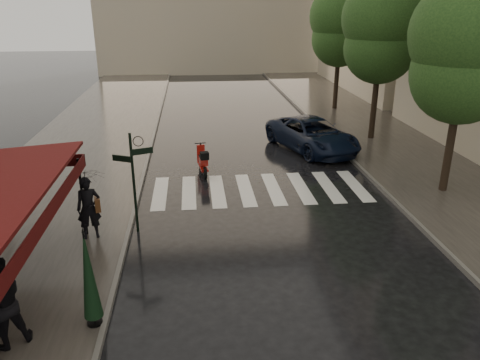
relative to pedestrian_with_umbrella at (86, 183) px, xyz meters
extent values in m
plane|color=black|center=(2.46, -2.55, -1.81)|extent=(120.00, 120.00, 0.00)
cube|color=#38332D|center=(-2.04, 9.45, -1.75)|extent=(6.00, 60.00, 0.12)
cube|color=#38332D|center=(12.71, 9.45, -1.75)|extent=(5.50, 60.00, 0.12)
cube|color=#595651|center=(1.01, 9.45, -1.74)|extent=(0.12, 60.00, 0.16)
cube|color=#595651|center=(9.91, 9.45, -1.74)|extent=(0.12, 60.00, 0.16)
cube|color=silver|center=(1.76, 3.45, -1.81)|extent=(0.50, 3.20, 0.01)
cube|color=silver|center=(2.81, 3.45, -1.81)|extent=(0.50, 3.20, 0.01)
cube|color=silver|center=(3.86, 3.45, -1.81)|extent=(0.50, 3.20, 0.01)
cube|color=silver|center=(4.91, 3.45, -1.81)|extent=(0.50, 3.20, 0.01)
cube|color=silver|center=(5.96, 3.45, -1.81)|extent=(0.50, 3.20, 0.01)
cube|color=silver|center=(7.01, 3.45, -1.81)|extent=(0.50, 3.20, 0.01)
cube|color=silver|center=(8.06, 3.45, -1.81)|extent=(0.50, 3.20, 0.01)
cube|color=silver|center=(9.11, 3.45, -1.81)|extent=(0.50, 3.20, 0.01)
cube|color=#470B0A|center=(-0.06, -3.05, 0.54)|extent=(0.04, 7.00, 0.35)
cylinder|color=black|center=(-0.19, 0.20, -0.52)|extent=(0.07, 0.07, 2.35)
cylinder|color=black|center=(1.26, 0.45, -0.26)|extent=(0.08, 0.08, 3.10)
cube|color=black|center=(1.56, 0.45, 0.74)|extent=(0.62, 0.26, 0.18)
cube|color=black|center=(0.98, 0.45, 0.54)|extent=(0.56, 0.29, 0.18)
cylinder|color=black|center=(12.06, 2.45, 0.44)|extent=(0.28, 0.28, 4.26)
sphere|color=#183513|center=(12.06, 2.45, 2.49)|extent=(3.40, 3.40, 3.40)
sphere|color=#183513|center=(12.06, 2.45, 3.78)|extent=(3.80, 3.80, 3.80)
cylinder|color=black|center=(11.96, 9.45, 0.55)|extent=(0.28, 0.28, 4.48)
sphere|color=#183513|center=(11.96, 9.45, 2.71)|extent=(3.40, 3.40, 3.40)
sphere|color=#183513|center=(11.96, 9.45, 4.07)|extent=(3.80, 3.80, 3.80)
cylinder|color=black|center=(12.16, 16.45, 0.49)|extent=(0.28, 0.28, 4.37)
sphere|color=#183513|center=(12.16, 16.45, 2.60)|extent=(3.40, 3.40, 3.40)
sphere|color=#183513|center=(12.16, 16.45, 3.92)|extent=(3.80, 3.80, 3.80)
imported|color=black|center=(0.00, 0.00, -0.77)|extent=(0.76, 0.59, 1.84)
imported|color=black|center=(0.00, 0.00, 0.36)|extent=(1.32, 1.34, 1.00)
cube|color=#532E16|center=(0.24, 0.06, -0.69)|extent=(0.22, 0.37, 0.39)
imported|color=black|center=(-0.80, -4.51, -0.72)|extent=(1.19, 1.13, 1.93)
cylinder|color=black|center=(3.46, 4.76, -1.57)|extent=(0.16, 0.49, 0.48)
cylinder|color=black|center=(3.31, 6.00, -1.57)|extent=(0.16, 0.49, 0.48)
cube|color=maroon|center=(3.38, 5.41, -1.49)|extent=(0.43, 1.32, 0.10)
cube|color=maroon|center=(3.41, 5.16, -1.19)|extent=(0.36, 0.58, 0.28)
cube|color=maroon|center=(3.33, 5.86, -1.11)|extent=(0.33, 0.16, 0.75)
cylinder|color=black|center=(3.31, 5.95, -0.69)|extent=(0.46, 0.09, 0.04)
cube|color=black|center=(3.45, 4.79, -0.86)|extent=(0.35, 0.34, 0.28)
imported|color=black|center=(8.57, 8.15, -1.07)|extent=(4.07, 5.83, 1.48)
cylinder|color=black|center=(0.81, -4.05, -1.67)|extent=(0.33, 0.33, 0.05)
cylinder|color=black|center=(0.81, -4.05, -0.58)|extent=(0.04, 0.04, 2.13)
cone|color=black|center=(0.81, -4.05, -0.47)|extent=(0.40, 0.40, 2.02)
camera|label=1|loc=(3.06, -12.56, 4.76)|focal=35.00mm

